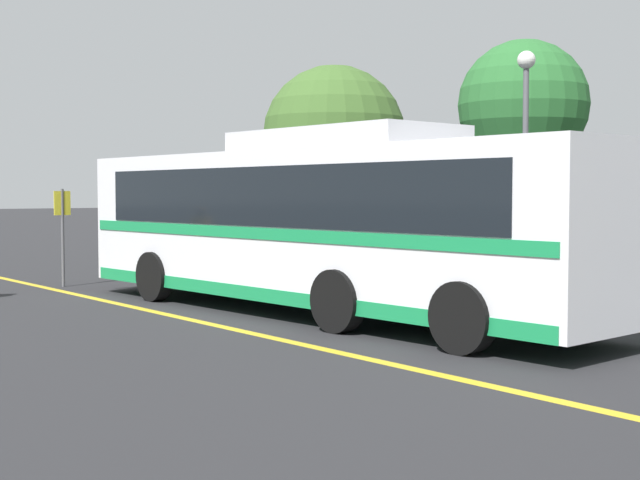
{
  "coord_description": "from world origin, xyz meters",
  "views": [
    {
      "loc": [
        13.79,
        -10.2,
        2.18
      ],
      "look_at": [
        1.26,
        -0.31,
        1.34
      ],
      "focal_mm": 50.0,
      "sensor_mm": 36.0,
      "label": 1
    }
  ],
  "objects_px": {
    "street_lamp": "(526,123)",
    "transit_bus": "(321,221)",
    "parked_car_1": "(401,253)",
    "tree_2": "(334,137)",
    "tree_1": "(523,106)",
    "parked_car_0": "(240,240)",
    "bus_stop_sign": "(63,225)"
  },
  "relations": [
    {
      "from": "transit_bus",
      "to": "tree_1",
      "type": "relative_size",
      "value": 1.91
    },
    {
      "from": "parked_car_0",
      "to": "tree_1",
      "type": "xyz_separation_m",
      "value": [
        6.58,
        5.14,
        3.87
      ]
    },
    {
      "from": "street_lamp",
      "to": "tree_2",
      "type": "height_order",
      "value": "tree_2"
    },
    {
      "from": "parked_car_0",
      "to": "parked_car_1",
      "type": "xyz_separation_m",
      "value": [
        7.02,
        0.05,
        -0.01
      ]
    },
    {
      "from": "transit_bus",
      "to": "tree_1",
      "type": "bearing_deg",
      "value": 16.35
    },
    {
      "from": "parked_car_0",
      "to": "street_lamp",
      "type": "distance_m",
      "value": 9.63
    },
    {
      "from": "transit_bus",
      "to": "tree_2",
      "type": "xyz_separation_m",
      "value": [
        -12.77,
        10.71,
        2.55
      ]
    },
    {
      "from": "bus_stop_sign",
      "to": "tree_2",
      "type": "relative_size",
      "value": 0.33
    },
    {
      "from": "parked_car_1",
      "to": "tree_2",
      "type": "bearing_deg",
      "value": -124.22
    },
    {
      "from": "transit_bus",
      "to": "parked_car_1",
      "type": "bearing_deg",
      "value": 29.05
    },
    {
      "from": "transit_bus",
      "to": "parked_car_1",
      "type": "height_order",
      "value": "transit_bus"
    },
    {
      "from": "transit_bus",
      "to": "parked_car_0",
      "type": "xyz_separation_m",
      "value": [
        -10.16,
        4.91,
        -0.93
      ]
    },
    {
      "from": "parked_car_0",
      "to": "parked_car_1",
      "type": "relative_size",
      "value": 1.03
    },
    {
      "from": "parked_car_1",
      "to": "tree_1",
      "type": "bearing_deg",
      "value": -178.34
    },
    {
      "from": "parked_car_0",
      "to": "tree_1",
      "type": "relative_size",
      "value": 0.75
    },
    {
      "from": "transit_bus",
      "to": "parked_car_0",
      "type": "relative_size",
      "value": 2.54
    },
    {
      "from": "bus_stop_sign",
      "to": "tree_1",
      "type": "bearing_deg",
      "value": -21.22
    },
    {
      "from": "tree_1",
      "to": "tree_2",
      "type": "height_order",
      "value": "tree_2"
    },
    {
      "from": "parked_car_1",
      "to": "tree_2",
      "type": "height_order",
      "value": "tree_2"
    },
    {
      "from": "street_lamp",
      "to": "tree_2",
      "type": "distance_m",
      "value": 11.82
    },
    {
      "from": "bus_stop_sign",
      "to": "street_lamp",
      "type": "distance_m",
      "value": 11.29
    },
    {
      "from": "parked_car_0",
      "to": "street_lamp",
      "type": "bearing_deg",
      "value": 109.77
    },
    {
      "from": "street_lamp",
      "to": "parked_car_0",
      "type": "bearing_deg",
      "value": -163.74
    },
    {
      "from": "tree_1",
      "to": "tree_2",
      "type": "xyz_separation_m",
      "value": [
        -9.19,
        0.67,
        -0.39
      ]
    },
    {
      "from": "parked_car_0",
      "to": "tree_1",
      "type": "height_order",
      "value": "tree_1"
    },
    {
      "from": "parked_car_0",
      "to": "transit_bus",
      "type": "bearing_deg",
      "value": 67.74
    },
    {
      "from": "parked_car_1",
      "to": "bus_stop_sign",
      "type": "bearing_deg",
      "value": -35.74
    },
    {
      "from": "tree_1",
      "to": "transit_bus",
      "type": "bearing_deg",
      "value": -70.36
    },
    {
      "from": "tree_2",
      "to": "street_lamp",
      "type": "bearing_deg",
      "value": -16.01
    },
    {
      "from": "street_lamp",
      "to": "transit_bus",
      "type": "bearing_deg",
      "value": -79.23
    },
    {
      "from": "parked_car_1",
      "to": "bus_stop_sign",
      "type": "xyz_separation_m",
      "value": [
        -4.28,
        -6.75,
        0.71
      ]
    },
    {
      "from": "bus_stop_sign",
      "to": "street_lamp",
      "type": "relative_size",
      "value": 0.41
    }
  ]
}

